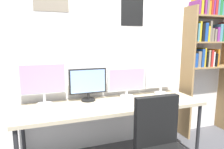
{
  "coord_description": "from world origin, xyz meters",
  "views": [
    {
      "loc": [
        -0.78,
        -1.61,
        1.5
      ],
      "look_at": [
        0.0,
        0.65,
        1.09
      ],
      "focal_mm": 31.86,
      "sensor_mm": 36.0,
      "label": 1
    }
  ],
  "objects_px": {
    "monitor_center_left": "(88,83)",
    "keyboard_center": "(120,108)",
    "monitor_far_left": "(43,81)",
    "monitor_far_right": "(161,78)",
    "desk": "(113,107)",
    "keyboard_left": "(41,118)",
    "monitor_center_right": "(127,81)",
    "keyboard_right": "(182,101)",
    "computer_mouse": "(137,106)",
    "bookshelf": "(209,44)"
  },
  "relations": [
    {
      "from": "monitor_far_left",
      "to": "keyboard_right",
      "type": "relative_size",
      "value": 1.47
    },
    {
      "from": "desk",
      "to": "computer_mouse",
      "type": "xyz_separation_m",
      "value": [
        0.21,
        -0.24,
        0.07
      ]
    },
    {
      "from": "keyboard_left",
      "to": "computer_mouse",
      "type": "height_order",
      "value": "computer_mouse"
    },
    {
      "from": "computer_mouse",
      "to": "monitor_far_right",
      "type": "bearing_deg",
      "value": 37.21
    },
    {
      "from": "desk",
      "to": "keyboard_left",
      "type": "xyz_separation_m",
      "value": [
        -0.84,
        -0.23,
        0.06
      ]
    },
    {
      "from": "bookshelf",
      "to": "keyboard_right",
      "type": "xyz_separation_m",
      "value": [
        -0.8,
        -0.46,
        -0.7
      ]
    },
    {
      "from": "monitor_far_left",
      "to": "monitor_center_left",
      "type": "height_order",
      "value": "monitor_far_left"
    },
    {
      "from": "bookshelf",
      "to": "computer_mouse",
      "type": "relative_size",
      "value": 22.44
    },
    {
      "from": "monitor_center_left",
      "to": "keyboard_right",
      "type": "height_order",
      "value": "monitor_center_left"
    },
    {
      "from": "monitor_center_left",
      "to": "bookshelf",
      "type": "bearing_deg",
      "value": 0.55
    },
    {
      "from": "monitor_far_right",
      "to": "keyboard_center",
      "type": "height_order",
      "value": "monitor_far_right"
    },
    {
      "from": "desk",
      "to": "keyboard_center",
      "type": "height_order",
      "value": "keyboard_center"
    },
    {
      "from": "bookshelf",
      "to": "computer_mouse",
      "type": "bearing_deg",
      "value": -161.94
    },
    {
      "from": "monitor_far_left",
      "to": "desk",
      "type": "bearing_deg",
      "value": -14.9
    },
    {
      "from": "monitor_far_right",
      "to": "keyboard_right",
      "type": "bearing_deg",
      "value": -84.56
    },
    {
      "from": "bookshelf",
      "to": "monitor_center_right",
      "type": "xyz_separation_m",
      "value": [
        -1.37,
        -0.02,
        -0.49
      ]
    },
    {
      "from": "keyboard_center",
      "to": "keyboard_right",
      "type": "bearing_deg",
      "value": 0.0
    },
    {
      "from": "keyboard_left",
      "to": "keyboard_right",
      "type": "distance_m",
      "value": 1.68
    },
    {
      "from": "monitor_far_right",
      "to": "keyboard_left",
      "type": "bearing_deg",
      "value": -164.89
    },
    {
      "from": "monitor_far_left",
      "to": "monitor_center_left",
      "type": "relative_size",
      "value": 1.13
    },
    {
      "from": "bookshelf",
      "to": "keyboard_center",
      "type": "relative_size",
      "value": 6.45
    },
    {
      "from": "bookshelf",
      "to": "keyboard_left",
      "type": "xyz_separation_m",
      "value": [
        -2.48,
        -0.46,
        -0.7
      ]
    },
    {
      "from": "keyboard_left",
      "to": "computer_mouse",
      "type": "relative_size",
      "value": 3.79
    },
    {
      "from": "monitor_center_right",
      "to": "monitor_far_left",
      "type": "bearing_deg",
      "value": 180.0
    },
    {
      "from": "monitor_center_right",
      "to": "keyboard_center",
      "type": "distance_m",
      "value": 0.56
    },
    {
      "from": "desk",
      "to": "keyboard_center",
      "type": "relative_size",
      "value": 6.69
    },
    {
      "from": "bookshelf",
      "to": "keyboard_center",
      "type": "distance_m",
      "value": 1.84
    },
    {
      "from": "monitor_center_left",
      "to": "monitor_far_right",
      "type": "bearing_deg",
      "value": 0.0
    },
    {
      "from": "monitor_center_right",
      "to": "keyboard_left",
      "type": "relative_size",
      "value": 1.51
    },
    {
      "from": "monitor_center_left",
      "to": "keyboard_center",
      "type": "relative_size",
      "value": 1.42
    },
    {
      "from": "bookshelf",
      "to": "keyboard_right",
      "type": "distance_m",
      "value": 1.15
    },
    {
      "from": "monitor_center_left",
      "to": "computer_mouse",
      "type": "bearing_deg",
      "value": -43.33
    },
    {
      "from": "desk",
      "to": "bookshelf",
      "type": "height_order",
      "value": "bookshelf"
    },
    {
      "from": "keyboard_center",
      "to": "keyboard_right",
      "type": "height_order",
      "value": "same"
    },
    {
      "from": "monitor_far_left",
      "to": "monitor_far_right",
      "type": "bearing_deg",
      "value": -0.0
    },
    {
      "from": "monitor_far_right",
      "to": "computer_mouse",
      "type": "bearing_deg",
      "value": -142.79
    },
    {
      "from": "monitor_far_left",
      "to": "monitor_far_right",
      "type": "distance_m",
      "value": 1.6
    },
    {
      "from": "monitor_center_left",
      "to": "monitor_center_right",
      "type": "distance_m",
      "value": 0.53
    },
    {
      "from": "desk",
      "to": "keyboard_left",
      "type": "height_order",
      "value": "keyboard_left"
    },
    {
      "from": "keyboard_right",
      "to": "desk",
      "type": "bearing_deg",
      "value": 164.69
    },
    {
      "from": "monitor_far_left",
      "to": "monitor_center_left",
      "type": "distance_m",
      "value": 0.54
    },
    {
      "from": "keyboard_right",
      "to": "bookshelf",
      "type": "bearing_deg",
      "value": 30.03
    },
    {
      "from": "desk",
      "to": "monitor_far_right",
      "type": "relative_size",
      "value": 4.58
    },
    {
      "from": "monitor_far_right",
      "to": "desk",
      "type": "bearing_deg",
      "value": -165.1
    },
    {
      "from": "desk",
      "to": "keyboard_center",
      "type": "xyz_separation_m",
      "value": [
        0.0,
        -0.23,
        0.06
      ]
    },
    {
      "from": "bookshelf",
      "to": "keyboard_center",
      "type": "xyz_separation_m",
      "value": [
        -1.64,
        -0.46,
        -0.7
      ]
    },
    {
      "from": "keyboard_left",
      "to": "keyboard_right",
      "type": "xyz_separation_m",
      "value": [
        1.68,
        0.0,
        0.0
      ]
    },
    {
      "from": "desk",
      "to": "monitor_far_right",
      "type": "xyz_separation_m",
      "value": [
        0.8,
        0.21,
        0.29
      ]
    },
    {
      "from": "keyboard_center",
      "to": "monitor_far_right",
      "type": "bearing_deg",
      "value": 29.0
    },
    {
      "from": "keyboard_left",
      "to": "keyboard_center",
      "type": "relative_size",
      "value": 1.09
    }
  ]
}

